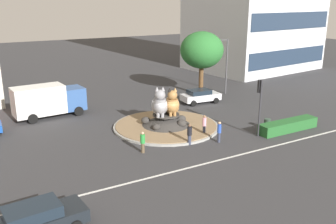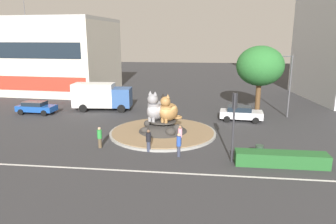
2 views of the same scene
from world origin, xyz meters
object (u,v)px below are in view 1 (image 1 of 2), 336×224
streetlight_arm (225,62)px  pedestrian_black_shirt (190,134)px  pedestrian_blue_shirt (219,131)px  parked_car_right (200,96)px  litter_bin (267,124)px  cat_statue_tabby (172,104)px  broadleaf_tree_behind_island (202,50)px  delivery_box_truck (48,100)px  pedestrian_green_shirt (143,142)px  cat_statue_grey (160,104)px  traffic_light_mast (260,97)px  pedestrian_pink_shirt (204,124)px  sedan_on_far_lane (37,219)px

streetlight_arm → pedestrian_black_shirt: size_ratio=3.84×
pedestrian_blue_shirt → parked_car_right: (5.38, 10.50, -0.14)m
litter_bin → cat_statue_tabby: bearing=146.8°
pedestrian_blue_shirt → cat_statue_tabby: bearing=67.8°
parked_car_right → broadleaf_tree_behind_island: bearing=59.5°
broadleaf_tree_behind_island → pedestrian_blue_shirt: (-7.46, -13.41, -4.34)m
pedestrian_black_shirt → delivery_box_truck: (-7.85, 12.67, 0.80)m
litter_bin → pedestrian_green_shirt: bearing=177.2°
pedestrian_green_shirt → pedestrian_blue_shirt: bearing=103.0°
cat_statue_grey → cat_statue_tabby: cat_statue_grey is taller
cat_statue_grey → traffic_light_mast: 8.40m
pedestrian_black_shirt → parked_car_right: size_ratio=0.39×
cat_statue_grey → pedestrian_black_shirt: bearing=27.1°
cat_statue_grey → pedestrian_pink_shirt: 4.29m
sedan_on_far_lane → delivery_box_truck: (4.71, 18.75, 0.87)m
streetlight_arm → pedestrian_blue_shirt: streetlight_arm is taller
parked_car_right → litter_bin: (0.23, -9.98, -0.34)m
broadleaf_tree_behind_island → pedestrian_blue_shirt: 15.95m
pedestrian_blue_shirt → pedestrian_black_shirt: bearing=125.2°
pedestrian_blue_shirt → pedestrian_pink_shirt: (-0.07, 1.93, 0.00)m
cat_statue_tabby → delivery_box_truck: cat_statue_tabby is taller
pedestrian_pink_shirt → traffic_light_mast: bearing=177.6°
cat_statue_tabby → cat_statue_grey: bearing=-77.8°
parked_car_right → streetlight_arm: bearing=28.0°
cat_statue_tabby → pedestrian_blue_shirt: (1.35, -5.08, -1.18)m
pedestrian_black_shirt → sedan_on_far_lane: 13.95m
pedestrian_blue_shirt → pedestrian_green_shirt: size_ratio=1.06×
broadleaf_tree_behind_island → delivery_box_truck: broadleaf_tree_behind_island is taller
broadleaf_tree_behind_island → sedan_on_far_lane: 29.49m
broadleaf_tree_behind_island → pedestrian_blue_shirt: bearing=-119.1°
pedestrian_pink_shirt → pedestrian_black_shirt: bearing=57.6°
pedestrian_pink_shirt → delivery_box_truck: 15.28m
pedestrian_black_shirt → litter_bin: size_ratio=1.87×
parked_car_right → pedestrian_green_shirt: bearing=-135.8°
traffic_light_mast → broadleaf_tree_behind_island: broadleaf_tree_behind_island is taller
cat_statue_grey → pedestrian_pink_shirt: bearing=60.5°
cat_statue_tabby → pedestrian_blue_shirt: cat_statue_tabby is taller
streetlight_arm → parked_car_right: (-4.87, -2.08, -2.97)m
cat_statue_grey → pedestrian_black_shirt: 4.74m
pedestrian_pink_shirt → streetlight_arm: bearing=-104.9°
cat_statue_grey → sedan_on_far_lane: (-12.42, -10.64, -1.36)m
cat_statue_tabby → sedan_on_far_lane: 17.10m
broadleaf_tree_behind_island → parked_car_right: (-2.07, -2.91, -4.48)m
pedestrian_pink_shirt → parked_car_right: pedestrian_pink_shirt is taller
streetlight_arm → delivery_box_truck: (-20.40, 0.82, -2.08)m
cat_statue_tabby → pedestrian_black_shirt: bearing=11.3°
pedestrian_pink_shirt → parked_car_right: bearing=-93.3°
pedestrian_black_shirt → pedestrian_pink_shirt: (2.22, 1.20, 0.05)m
cat_statue_tabby → pedestrian_green_shirt: cat_statue_tabby is taller
pedestrian_black_shirt → litter_bin: bearing=169.8°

